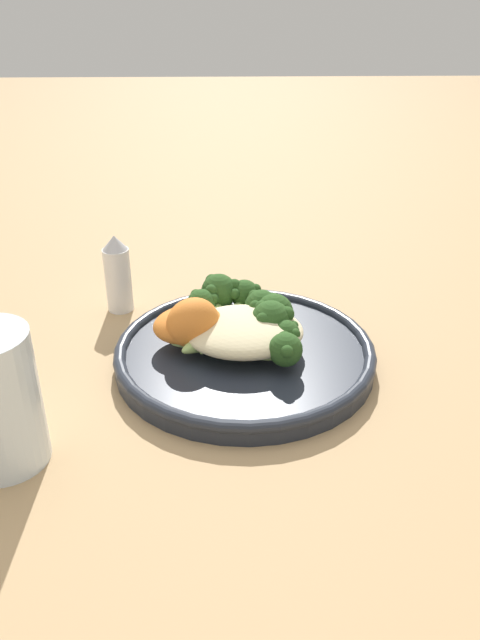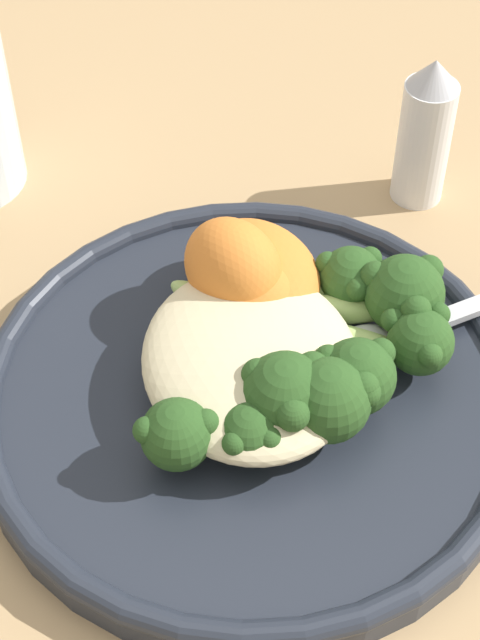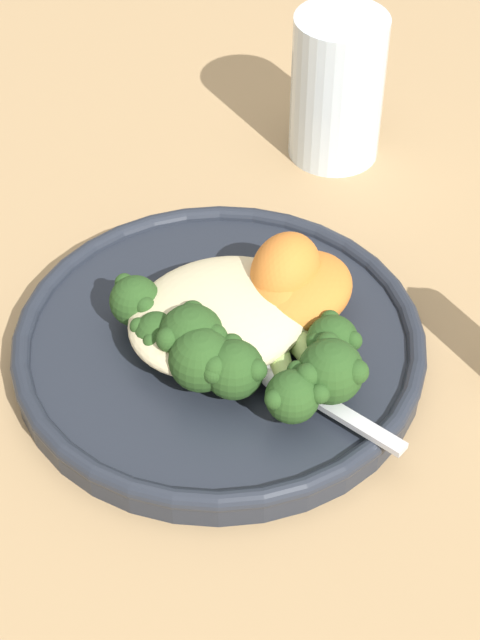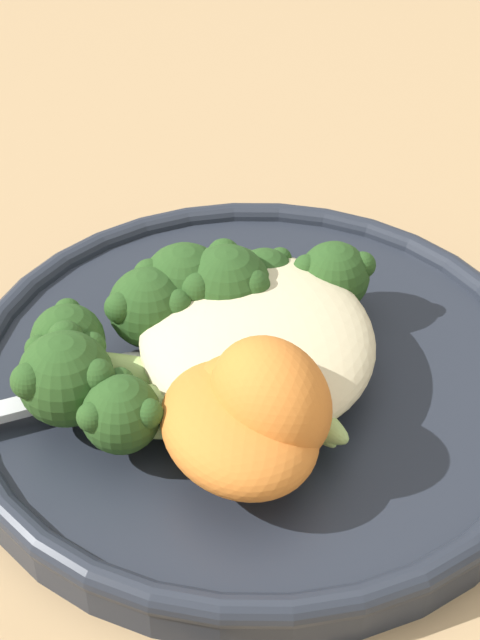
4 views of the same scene
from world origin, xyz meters
name	(u,v)px [view 2 (image 2 of 4)]	position (x,y,z in m)	size (l,w,h in m)	color
ground_plane	(247,398)	(0.00, 0.00, 0.00)	(4.00, 4.00, 0.00)	tan
plate	(241,397)	(-0.01, 0.00, 0.01)	(0.25, 0.25, 0.02)	#232833
quinoa_mound	(259,359)	(-0.01, 0.00, 0.04)	(0.11, 0.10, 0.03)	beige
broccoli_stalk_0	(187,407)	(-0.03, 0.03, 0.03)	(0.09, 0.06, 0.03)	#9EBC66
broccoli_stalk_1	(238,389)	(-0.02, 0.01, 0.03)	(0.12, 0.03, 0.03)	#9EBC66
broccoli_stalk_2	(274,383)	(-0.02, -0.01, 0.04)	(0.10, 0.05, 0.04)	#9EBC66
broccoli_stalk_3	(310,387)	(-0.03, -0.02, 0.04)	(0.11, 0.07, 0.04)	#9EBC66
broccoli_stalk_4	(313,356)	(-0.01, -0.03, 0.04)	(0.10, 0.10, 0.03)	#9EBC66
broccoli_stalk_5	(373,337)	(0.00, -0.06, 0.03)	(0.07, 0.12, 0.03)	#9EBC66
broccoli_stalk_6	(369,299)	(0.02, -0.06, 0.04)	(0.05, 0.13, 0.04)	#9EBC66
broccoli_stalk_7	(320,287)	(0.03, -0.04, 0.03)	(0.03, 0.10, 0.03)	#9EBC66
sweet_potato_chunk_0	(249,293)	(0.03, -0.01, 0.04)	(0.05, 0.04, 0.03)	orange
sweet_potato_chunk_1	(256,272)	(0.04, -0.01, 0.04)	(0.07, 0.06, 0.03)	orange
sweet_potato_chunk_2	(235,268)	(0.04, 0.00, 0.05)	(0.05, 0.04, 0.05)	orange
spoon	(385,338)	(0.00, -0.06, 0.03)	(0.04, 0.10, 0.01)	silver
salt_shaker	(425,132)	(0.13, -0.12, 0.04)	(0.03, 0.03, 0.09)	white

